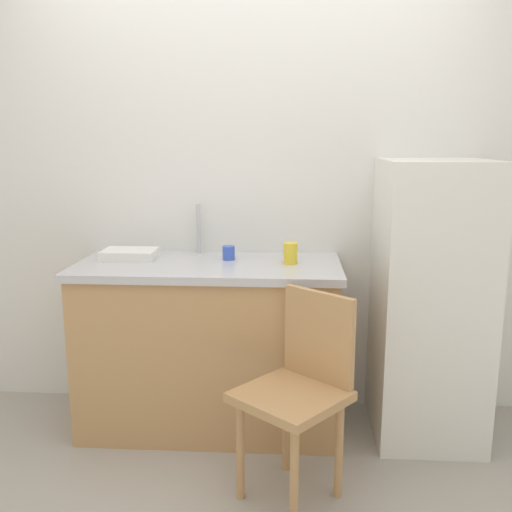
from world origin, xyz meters
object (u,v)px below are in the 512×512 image
refrigerator (429,301)px  cup_yellow (290,253)px  cup_blue (229,253)px  chair (300,386)px  dish_tray (130,254)px

refrigerator → cup_yellow: size_ratio=13.16×
refrigerator → cup_blue: 1.07m
chair → cup_blue: bearing=159.3°
refrigerator → dish_tray: bearing=177.3°
cup_yellow → dish_tray: bearing=175.8°
chair → cup_blue: 0.89m
dish_tray → chair: bearing=-35.9°
refrigerator → cup_yellow: 0.75m
cup_blue → dish_tray: bearing=-178.4°
refrigerator → cup_blue: refrigerator is taller
cup_blue → cup_yellow: 0.34m
refrigerator → cup_yellow: refrigerator is taller
chair → dish_tray: (-0.91, 0.66, 0.43)m
chair → dish_tray: 1.20m
dish_tray → cup_blue: cup_blue is taller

